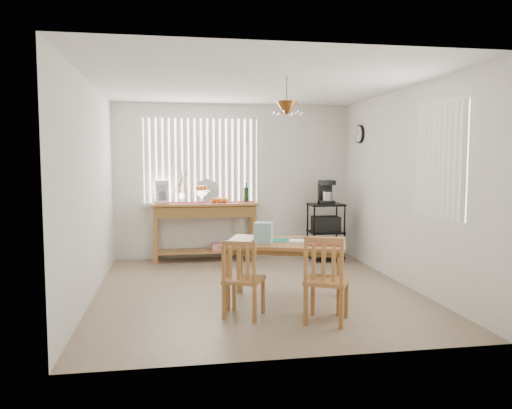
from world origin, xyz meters
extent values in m
cube|color=gray|center=(0.00, 0.00, -0.01)|extent=(4.00, 4.50, 0.01)
cube|color=white|center=(0.00, 2.30, 1.30)|extent=(4.00, 0.10, 2.60)
cube|color=white|center=(0.00, -2.30, 1.30)|extent=(4.00, 0.10, 2.60)
cube|color=white|center=(-2.05, 0.00, 1.30)|extent=(0.10, 4.50, 2.60)
cube|color=white|center=(2.05, 0.00, 1.30)|extent=(0.10, 4.50, 2.60)
cube|color=white|center=(0.00, 0.00, 2.65)|extent=(4.00, 4.50, 0.10)
cube|color=white|center=(-0.55, 2.25, 1.65)|extent=(1.90, 0.01, 1.40)
cube|color=white|center=(-1.45, 2.23, 1.65)|extent=(0.07, 0.03, 1.40)
cube|color=white|center=(-1.34, 2.23, 1.65)|extent=(0.07, 0.03, 1.40)
cube|color=white|center=(-1.24, 2.23, 1.65)|extent=(0.07, 0.03, 1.40)
cube|color=white|center=(-1.13, 2.23, 1.65)|extent=(0.07, 0.03, 1.40)
cube|color=white|center=(-1.03, 2.23, 1.65)|extent=(0.07, 0.03, 1.40)
cube|color=white|center=(-0.92, 2.23, 1.65)|extent=(0.07, 0.03, 1.40)
cube|color=white|center=(-0.81, 2.23, 1.65)|extent=(0.07, 0.03, 1.40)
cube|color=white|center=(-0.71, 2.23, 1.65)|extent=(0.07, 0.03, 1.40)
cube|color=white|center=(-0.60, 2.23, 1.65)|extent=(0.07, 0.03, 1.40)
cube|color=white|center=(-0.50, 2.23, 1.65)|extent=(0.07, 0.03, 1.40)
cube|color=white|center=(-0.39, 2.23, 1.65)|extent=(0.07, 0.03, 1.40)
cube|color=white|center=(-0.29, 2.23, 1.65)|extent=(0.07, 0.03, 1.40)
cube|color=white|center=(-0.18, 2.23, 1.65)|extent=(0.07, 0.03, 1.40)
cube|color=white|center=(-0.08, 2.23, 1.65)|extent=(0.07, 0.03, 1.40)
cube|color=white|center=(0.03, 2.23, 1.65)|extent=(0.07, 0.03, 1.40)
cube|color=white|center=(0.14, 2.23, 1.65)|extent=(0.07, 0.03, 1.40)
cube|color=white|center=(0.24, 2.23, 1.65)|extent=(0.07, 0.03, 1.40)
cube|color=white|center=(0.35, 2.23, 1.65)|extent=(0.07, 0.03, 1.40)
cube|color=white|center=(-0.55, 2.22, 0.92)|extent=(1.98, 0.06, 0.06)
cube|color=white|center=(-0.55, 2.22, 2.38)|extent=(1.98, 0.06, 0.06)
cube|color=white|center=(2.00, -0.90, 1.65)|extent=(0.01, 1.10, 1.30)
cube|color=white|center=(1.99, -1.40, 1.65)|extent=(0.03, 0.07, 1.30)
cube|color=white|center=(1.99, -1.29, 1.65)|extent=(0.03, 0.07, 1.30)
cube|color=white|center=(1.99, -1.18, 1.65)|extent=(0.03, 0.07, 1.30)
cube|color=white|center=(1.99, -1.07, 1.65)|extent=(0.03, 0.07, 1.30)
cube|color=white|center=(1.99, -0.96, 1.65)|extent=(0.03, 0.07, 1.30)
cube|color=white|center=(1.99, -0.85, 1.65)|extent=(0.03, 0.07, 1.30)
cube|color=white|center=(1.99, -0.74, 1.65)|extent=(0.03, 0.07, 1.30)
cube|color=white|center=(1.99, -0.63, 1.65)|extent=(0.03, 0.07, 1.30)
cube|color=white|center=(1.99, -0.52, 1.65)|extent=(0.03, 0.07, 1.30)
cube|color=white|center=(1.99, -0.41, 1.65)|extent=(0.03, 0.07, 1.30)
cylinder|color=black|center=(1.98, 1.55, 2.08)|extent=(0.04, 0.30, 0.30)
cylinder|color=white|center=(1.95, 1.55, 2.08)|extent=(0.01, 0.25, 0.25)
cylinder|color=brown|center=(0.25, -0.63, 2.43)|extent=(0.01, 0.01, 0.34)
cone|color=brown|center=(0.25, -0.63, 2.25)|extent=(0.24, 0.24, 0.14)
sphere|color=white|center=(0.41, -0.63, 2.19)|extent=(0.05, 0.05, 0.05)
sphere|color=white|center=(0.33, -0.50, 2.19)|extent=(0.05, 0.05, 0.05)
sphere|color=white|center=(0.17, -0.50, 2.19)|extent=(0.05, 0.05, 0.05)
sphere|color=white|center=(0.09, -0.63, 2.19)|extent=(0.05, 0.05, 0.05)
sphere|color=white|center=(0.17, -0.77, 2.19)|extent=(0.05, 0.05, 0.05)
sphere|color=white|center=(0.33, -0.77, 2.19)|extent=(0.05, 0.05, 0.05)
cube|color=#AC723A|center=(-0.51, 1.99, 0.94)|extent=(1.71, 0.48, 0.04)
cube|color=brown|center=(-0.51, 1.99, 0.82)|extent=(1.65, 0.44, 0.17)
cube|color=#AC723A|center=(-1.31, 1.80, 0.37)|extent=(0.06, 0.06, 0.74)
cube|color=#AC723A|center=(0.29, 1.80, 0.37)|extent=(0.06, 0.06, 0.74)
cube|color=#AC723A|center=(-1.31, 2.18, 0.37)|extent=(0.06, 0.06, 0.74)
cube|color=#AC723A|center=(0.29, 2.18, 0.37)|extent=(0.06, 0.06, 0.74)
cube|color=#AC723A|center=(-0.51, 1.99, 0.16)|extent=(1.58, 0.42, 0.03)
cube|color=red|center=(-0.24, 1.99, 0.23)|extent=(0.32, 0.24, 0.11)
cube|color=maroon|center=(-0.51, 1.99, 0.97)|extent=(1.62, 0.26, 0.01)
cube|color=white|center=(-1.19, 1.99, 0.99)|extent=(0.21, 0.26, 0.05)
cube|color=white|center=(-1.19, 2.08, 1.12)|extent=(0.21, 0.09, 0.32)
cube|color=white|center=(-1.19, 1.97, 1.30)|extent=(0.21, 0.24, 0.07)
cylinder|color=white|center=(-1.19, 1.96, 1.08)|extent=(0.14, 0.14, 0.14)
cylinder|color=white|center=(-0.56, 1.97, 1.02)|extent=(0.05, 0.05, 0.11)
cone|color=white|center=(-0.56, 1.97, 1.12)|extent=(0.28, 0.28, 0.10)
sphere|color=red|center=(-0.51, 1.97, 1.21)|extent=(0.09, 0.09, 0.09)
sphere|color=red|center=(-0.56, 2.02, 1.21)|extent=(0.09, 0.09, 0.09)
sphere|color=red|center=(-0.62, 1.97, 1.21)|extent=(0.09, 0.09, 0.09)
sphere|color=red|center=(-0.56, 1.91, 1.21)|extent=(0.09, 0.09, 0.09)
sphere|color=orange|center=(-0.36, 1.90, 1.00)|extent=(0.09, 0.09, 0.09)
sphere|color=orange|center=(-0.27, 1.90, 1.00)|extent=(0.09, 0.09, 0.09)
sphere|color=orange|center=(-0.19, 1.90, 1.00)|extent=(0.09, 0.09, 0.09)
cylinder|color=silver|center=(-0.46, 2.19, 1.15)|extent=(0.38, 0.10, 0.38)
cylinder|color=white|center=(-0.88, 2.04, 1.04)|extent=(0.09, 0.09, 0.15)
cylinder|color=#4C3823|center=(-0.88, 2.04, 1.35)|extent=(0.09, 0.04, 0.47)
cylinder|color=#4C3823|center=(-0.88, 2.04, 1.38)|extent=(0.15, 0.06, 0.52)
cylinder|color=#4C3823|center=(-0.88, 2.04, 1.33)|extent=(0.19, 0.08, 0.39)
cylinder|color=#4C3823|center=(-0.88, 2.04, 1.41)|extent=(0.06, 0.03, 0.59)
cylinder|color=#4C3823|center=(-0.88, 2.04, 1.31)|extent=(0.23, 0.11, 0.33)
cylinder|color=black|center=(0.18, 2.04, 1.08)|extent=(0.08, 0.08, 0.25)
cylinder|color=black|center=(0.18, 2.04, 1.25)|extent=(0.03, 0.03, 0.09)
cylinder|color=black|center=(1.21, 1.49, 0.47)|extent=(0.03, 0.03, 0.94)
cylinder|color=black|center=(1.72, 1.49, 0.47)|extent=(0.03, 0.03, 0.94)
cylinder|color=black|center=(1.21, 1.89, 0.47)|extent=(0.03, 0.03, 0.94)
cylinder|color=black|center=(1.72, 1.89, 0.47)|extent=(0.03, 0.03, 0.94)
cube|color=black|center=(1.46, 1.69, 0.93)|extent=(0.56, 0.44, 0.03)
cube|color=black|center=(1.46, 1.69, 0.47)|extent=(0.56, 0.44, 0.03)
cube|color=black|center=(1.46, 1.69, 0.07)|extent=(0.56, 0.44, 0.03)
cube|color=black|center=(1.46, 1.69, 0.61)|extent=(0.42, 0.33, 0.24)
cube|color=black|center=(1.46, 1.67, 0.97)|extent=(0.22, 0.27, 0.06)
cube|color=black|center=(1.46, 1.76, 1.11)|extent=(0.22, 0.09, 0.33)
cube|color=black|center=(1.46, 1.67, 1.29)|extent=(0.22, 0.24, 0.08)
cylinder|color=silver|center=(1.46, 1.66, 1.07)|extent=(0.14, 0.14, 0.14)
cube|color=#AC723A|center=(0.25, -0.63, 0.71)|extent=(1.56, 1.26, 0.04)
cube|color=brown|center=(0.25, -0.63, 0.66)|extent=(1.44, 1.14, 0.06)
cube|color=#AC723A|center=(-0.46, -0.79, 0.31)|extent=(0.09, 0.09, 0.63)
cube|color=#AC723A|center=(0.72, -1.19, 0.31)|extent=(0.09, 0.09, 0.63)
cube|color=#AC723A|center=(-0.21, -0.08, 0.31)|extent=(0.09, 0.09, 0.63)
cube|color=#AC723A|center=(0.96, -0.48, 0.31)|extent=(0.09, 0.09, 0.63)
cube|color=#167C63|center=(0.08, -0.53, 0.73)|extent=(0.48, 0.41, 0.01)
cube|color=maroon|center=(0.62, -0.91, 0.73)|extent=(0.48, 0.41, 0.01)
cube|color=white|center=(0.42, -0.74, 0.74)|extent=(0.35, 0.31, 0.02)
cube|color=black|center=(0.46, -0.62, 0.74)|extent=(0.28, 0.12, 0.03)
cube|color=#90C7D1|center=(-0.02, -0.69, 0.84)|extent=(0.25, 0.25, 0.23)
cube|color=#AC723A|center=(-0.30, -1.05, 0.40)|extent=(0.51, 0.51, 0.04)
cube|color=#AC723A|center=(-0.08, -0.97, 0.19)|extent=(0.05, 0.05, 0.38)
cube|color=#AC723A|center=(-0.38, -0.83, 0.19)|extent=(0.05, 0.05, 0.38)
cube|color=#AC723A|center=(-0.22, -1.27, 0.19)|extent=(0.05, 0.05, 0.38)
cube|color=#AC723A|center=(-0.52, -1.13, 0.19)|extent=(0.05, 0.05, 0.38)
cube|color=#AC723A|center=(-0.22, -1.28, 0.63)|extent=(0.04, 0.04, 0.42)
cube|color=#AC723A|center=(-0.52, -1.14, 0.63)|extent=(0.04, 0.04, 0.42)
cube|color=#AC723A|center=(-0.37, -1.21, 0.81)|extent=(0.33, 0.17, 0.06)
cube|color=#AC723A|center=(-0.29, -1.25, 0.60)|extent=(0.04, 0.03, 0.34)
cube|color=#AC723A|center=(-0.37, -1.21, 0.60)|extent=(0.04, 0.03, 0.34)
cube|color=#AC723A|center=(-0.46, -1.17, 0.60)|extent=(0.04, 0.03, 0.34)
cube|color=#AC723A|center=(0.51, -1.37, 0.43)|extent=(0.56, 0.56, 0.04)
cube|color=#AC723A|center=(0.75, -1.30, 0.20)|extent=(0.05, 0.05, 0.41)
cube|color=#AC723A|center=(0.44, -1.13, 0.20)|extent=(0.05, 0.05, 0.41)
cube|color=#AC723A|center=(0.59, -1.61, 0.20)|extent=(0.05, 0.05, 0.41)
cube|color=#AC723A|center=(0.27, -1.45, 0.20)|extent=(0.05, 0.05, 0.41)
cube|color=#AC723A|center=(0.58, -1.62, 0.67)|extent=(0.05, 0.05, 0.46)
cube|color=#AC723A|center=(0.27, -1.45, 0.67)|extent=(0.05, 0.05, 0.46)
cube|color=#AC723A|center=(0.42, -1.54, 0.87)|extent=(0.35, 0.20, 0.06)
cube|color=#AC723A|center=(0.51, -1.58, 0.65)|extent=(0.04, 0.04, 0.37)
cube|color=#AC723A|center=(0.42, -1.54, 0.65)|extent=(0.04, 0.04, 0.37)
cube|color=#AC723A|center=(0.34, -1.49, 0.65)|extent=(0.04, 0.04, 0.37)
camera|label=1|loc=(-1.03, -6.19, 1.66)|focal=35.00mm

